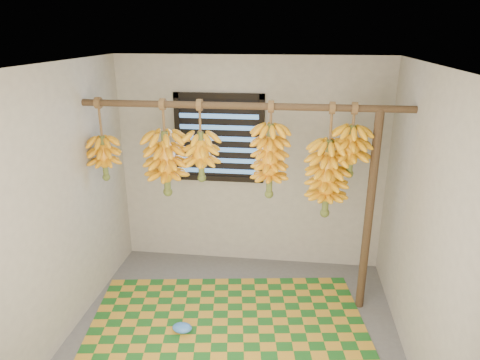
# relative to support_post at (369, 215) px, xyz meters

# --- Properties ---
(floor) EXTENTS (3.00, 3.00, 0.01)m
(floor) POSITION_rel_support_post_xyz_m (-1.20, -0.70, -1.00)
(floor) COLOR #535353
(floor) RESTS_ON ground
(ceiling) EXTENTS (3.00, 3.00, 0.01)m
(ceiling) POSITION_rel_support_post_xyz_m (-1.20, -0.70, 1.40)
(ceiling) COLOR silver
(ceiling) RESTS_ON wall_back
(wall_back) EXTENTS (3.00, 0.01, 2.40)m
(wall_back) POSITION_rel_support_post_xyz_m (-1.20, 0.80, 0.20)
(wall_back) COLOR gray
(wall_back) RESTS_ON floor
(wall_left) EXTENTS (0.01, 3.00, 2.40)m
(wall_left) POSITION_rel_support_post_xyz_m (-2.71, -0.70, 0.20)
(wall_left) COLOR gray
(wall_left) RESTS_ON floor
(wall_right) EXTENTS (0.01, 3.00, 2.40)m
(wall_right) POSITION_rel_support_post_xyz_m (0.30, -0.70, 0.20)
(wall_right) COLOR gray
(wall_right) RESTS_ON floor
(window) EXTENTS (1.00, 0.04, 1.00)m
(window) POSITION_rel_support_post_xyz_m (-1.55, 0.78, 0.50)
(window) COLOR black
(window) RESTS_ON wall_back
(hanging_pole) EXTENTS (3.00, 0.06, 0.06)m
(hanging_pole) POSITION_rel_support_post_xyz_m (-1.20, 0.00, 1.00)
(hanging_pole) COLOR #47331F
(hanging_pole) RESTS_ON wall_left
(support_post) EXTENTS (0.08, 0.08, 2.00)m
(support_post) POSITION_rel_support_post_xyz_m (0.00, 0.00, 0.00)
(support_post) COLOR #47331F
(support_post) RESTS_ON floor
(woven_mat) EXTENTS (2.86, 2.42, 0.01)m
(woven_mat) POSITION_rel_support_post_xyz_m (-1.24, -0.72, -0.99)
(woven_mat) COLOR #1A5B1C
(woven_mat) RESTS_ON floor
(plastic_bag) EXTENTS (0.20, 0.15, 0.08)m
(plastic_bag) POSITION_rel_support_post_xyz_m (-1.68, -0.62, -0.95)
(plastic_bag) COLOR #3877D3
(plastic_bag) RESTS_ON woven_mat
(banana_bunch_a) EXTENTS (0.32, 0.32, 0.80)m
(banana_bunch_a) POSITION_rel_support_post_xyz_m (-2.55, -0.00, 0.47)
(banana_bunch_a) COLOR brown
(banana_bunch_a) RESTS_ON hanging_pole
(banana_bunch_b) EXTENTS (0.41, 0.41, 0.93)m
(banana_bunch_b) POSITION_rel_support_post_xyz_m (-1.93, 0.00, 0.44)
(banana_bunch_b) COLOR brown
(banana_bunch_b) RESTS_ON hanging_pole
(banana_bunch_c) EXTENTS (0.34, 0.34, 0.77)m
(banana_bunch_c) POSITION_rel_support_post_xyz_m (-1.59, 0.00, 0.52)
(banana_bunch_c) COLOR brown
(banana_bunch_c) RESTS_ON hanging_pole
(banana_bunch_d) EXTENTS (0.33, 0.33, 0.90)m
(banana_bunch_d) POSITION_rel_support_post_xyz_m (-0.94, 0.00, 0.50)
(banana_bunch_d) COLOR brown
(banana_bunch_d) RESTS_ON hanging_pole
(banana_bunch_e) EXTENTS (0.38, 0.38, 1.07)m
(banana_bunch_e) POSITION_rel_support_post_xyz_m (-0.41, 0.00, 0.35)
(banana_bunch_e) COLOR brown
(banana_bunch_e) RESTS_ON hanging_pole
(banana_bunch_f) EXTENTS (0.33, 0.33, 0.67)m
(banana_bunch_f) POSITION_rel_support_post_xyz_m (-0.22, 0.00, 0.62)
(banana_bunch_f) COLOR brown
(banana_bunch_f) RESTS_ON hanging_pole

